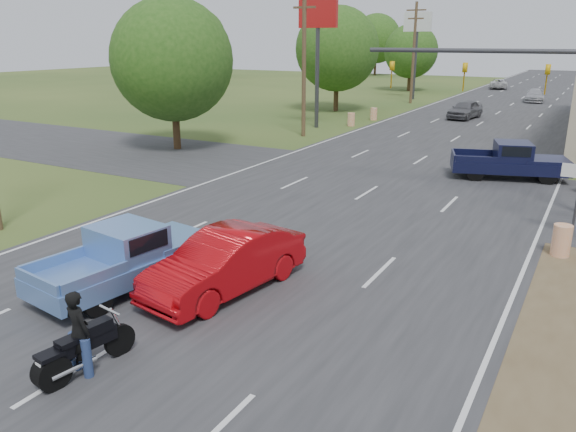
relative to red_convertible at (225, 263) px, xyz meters
The scene contains 24 objects.
ground 4.90m from the red_convertible, 95.32° to the right, with size 200.00×200.00×0.00m, color #2F4A1D.
main_road 35.20m from the red_convertible, 90.73° to the left, with size 15.00×180.00×0.02m, color #2D2D30.
cross_road 13.22m from the red_convertible, 91.95° to the left, with size 120.00×10.00×0.02m, color #2D2D30.
utility_pole_5 25.63m from the red_convertible, 113.22° to the left, with size 2.00×0.28×10.00m.
utility_pole_6 48.44m from the red_convertible, 101.91° to the left, with size 2.00×0.28×10.00m.
tree_0 21.43m from the red_convertible, 133.57° to the left, with size 7.14×7.14×8.84m.
tree_1 40.00m from the red_convertible, 110.56° to the left, with size 7.56×7.56×9.36m.
tree_2 63.05m from the red_convertible, 103.46° to the left, with size 6.72×6.72×8.32m.
tree_4 89.65m from the red_convertible, 128.31° to the left, with size 9.24×9.24×11.44m.
tree_6 95.36m from the red_convertible, 108.66° to the left, with size 8.82×8.82×10.92m.
barrel_0 10.43m from the red_convertible, 43.59° to the left, with size 0.56×0.56×1.00m, color orange.
barrel_2 30.53m from the red_convertible, 107.04° to the left, with size 0.56×0.56×1.00m, color orange.
barrel_3 34.30m from the red_convertible, 104.61° to the left, with size 0.56×0.56×1.00m, color orange.
pole_sign_left_near 29.99m from the red_convertible, 111.93° to the left, with size 3.00×0.35×9.20m.
pole_sign_left_far 52.73m from the red_convertible, 102.07° to the left, with size 3.00×0.35×9.20m.
signal_mast 13.91m from the red_convertible, 66.20° to the left, with size 9.12×0.40×7.00m.
red_convertible is the anchor object (origin of this frame).
motorcycle 4.67m from the red_convertible, 93.09° to the right, with size 0.79×2.24×1.14m.
rider 4.61m from the red_convertible, 93.00° to the right, with size 0.62×0.41×1.71m, color black.
blue_pickup 2.68m from the red_convertible, 159.71° to the right, with size 2.64×5.33×1.70m.
navy_pickup 17.72m from the red_convertible, 75.02° to the left, with size 5.68×3.54×1.76m.
distant_car_grey 37.71m from the red_convertible, 93.39° to the left, with size 1.81×4.49×1.53m, color #5B5A60.
distant_car_silver 54.95m from the red_convertible, 88.75° to the left, with size 1.89×4.66×1.35m, color #B5B5BA.
distant_car_white 70.30m from the red_convertible, 94.14° to the left, with size 2.17×4.71×1.31m, color silver.
Camera 1 is at (8.63, -6.32, 6.44)m, focal length 35.00 mm.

